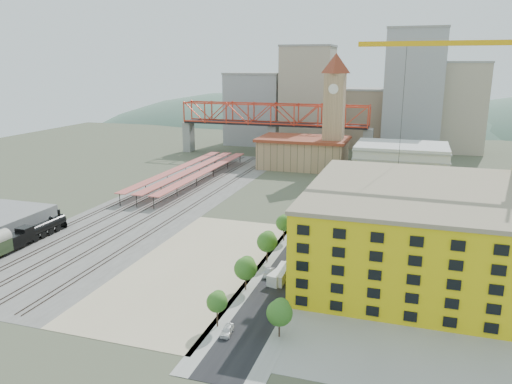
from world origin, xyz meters
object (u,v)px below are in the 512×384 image
(clock_tower, at_px, (335,102))
(site_trailer_c, at_px, (304,239))
(site_trailer_b, at_px, (281,274))
(locomotive, at_px, (36,232))
(site_trailer_a, at_px, (281,274))
(tower_crane, at_px, (508,102))
(construction_building, at_px, (415,230))
(site_trailer_d, at_px, (310,231))
(car_0, at_px, (227,331))

(clock_tower, height_order, site_trailer_c, clock_tower)
(site_trailer_b, bearing_deg, locomotive, -172.66)
(clock_tower, distance_m, site_trailer_a, 116.53)
(site_trailer_c, bearing_deg, locomotive, -152.80)
(locomotive, bearing_deg, site_trailer_b, -3.76)
(locomotive, height_order, tower_crane, tower_crane)
(clock_tower, bearing_deg, construction_building, -71.22)
(site_trailer_a, bearing_deg, construction_building, 25.71)
(tower_crane, relative_size, site_trailer_d, 6.53)
(construction_building, relative_size, tower_crane, 0.89)
(tower_crane, bearing_deg, construction_building, -126.60)
(clock_tower, bearing_deg, tower_crane, -54.79)
(site_trailer_a, distance_m, car_0, 24.13)
(site_trailer_b, height_order, site_trailer_d, site_trailer_b)
(construction_building, bearing_deg, car_0, -128.17)
(site_trailer_a, relative_size, site_trailer_d, 1.00)
(site_trailer_a, bearing_deg, site_trailer_d, 89.22)
(tower_crane, height_order, site_trailer_a, tower_crane)
(site_trailer_b, bearing_deg, site_trailer_c, 101.10)
(tower_crane, bearing_deg, clock_tower, 125.21)
(construction_building, height_order, site_trailer_a, construction_building)
(site_trailer_a, bearing_deg, tower_crane, 39.71)
(clock_tower, xyz_separation_m, site_trailer_c, (8.00, -90.57, -27.36))
(site_trailer_c, xyz_separation_m, car_0, (-3.00, -46.32, -0.64))
(clock_tower, xyz_separation_m, site_trailer_b, (8.00, -113.17, -27.48))
(locomotive, distance_m, site_trailer_c, 68.49)
(construction_building, height_order, site_trailer_b, construction_building)
(site_trailer_b, height_order, site_trailer_c, site_trailer_c)
(tower_crane, height_order, car_0, tower_crane)
(car_0, bearing_deg, site_trailer_c, 80.55)
(site_trailer_d, bearing_deg, site_trailer_b, -98.59)
(locomotive, xyz_separation_m, site_trailer_d, (66.00, 25.30, -1.05))
(site_trailer_c, height_order, site_trailer_d, site_trailer_c)
(construction_building, bearing_deg, clock_tower, 108.78)
(site_trailer_b, distance_m, site_trailer_d, 29.64)
(locomotive, relative_size, tower_crane, 0.42)
(site_trailer_a, relative_size, car_0, 2.12)
(site_trailer_b, height_order, car_0, site_trailer_b)
(site_trailer_c, relative_size, car_0, 2.39)
(clock_tower, relative_size, tower_crane, 0.91)
(locomotive, relative_size, site_trailer_d, 2.76)
(tower_crane, distance_m, site_trailer_b, 68.01)
(tower_crane, distance_m, car_0, 85.59)
(site_trailer_d, bearing_deg, site_trailer_c, -98.59)
(clock_tower, height_order, locomotive, clock_tower)
(clock_tower, distance_m, car_0, 139.82)
(site_trailer_b, relative_size, site_trailer_d, 1.02)
(tower_crane, bearing_deg, locomotive, -162.89)
(clock_tower, distance_m, locomotive, 126.13)
(construction_building, relative_size, locomotive, 2.11)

